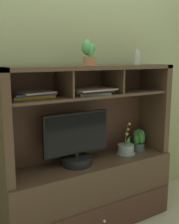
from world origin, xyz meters
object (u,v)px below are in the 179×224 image
Objects in this scene: magazine_stack_centre at (91,91)px; diffuser_bottle at (137,57)px; potted_orchid at (126,149)px; magazine_stack_left at (32,94)px; media_console at (89,177)px; potted_fern at (139,139)px; potted_succulent at (88,53)px; tv_monitor at (77,144)px.

diffuser_bottle reaches higher than magazine_stack_centre.
diffuser_bottle is (0.09, -0.00, 0.80)m from potted_orchid.
magazine_stack_left is at bearing 173.65° from magazine_stack_centre.
potted_orchid is (0.38, -0.01, 0.18)m from media_console.
magazine_stack_centre is at bearing -177.15° from potted_fern.
magazine_stack_left is at bearing 177.44° from diffuser_bottle.
diffuser_bottle is (0.47, -0.01, 0.98)m from media_console.
tv_monitor is at bearing -174.41° from potted_succulent.
tv_monitor is 0.89m from diffuser_bottle.
potted_succulent is (-0.01, 0.03, 0.29)m from magazine_stack_centre.
magazine_stack_left is (-0.83, 0.04, 0.54)m from potted_orchid.
potted_orchid is 0.93× the size of magazine_stack_left.
potted_fern is 0.72m from magazine_stack_centre.
potted_orchid is at bearing 1.94° from magazine_stack_centre.
magazine_stack_centre is at bearing -178.77° from diffuser_bottle.
potted_succulent reaches higher than potted_orchid.
diffuser_bottle reaches higher than media_console.
tv_monitor reaches higher than potted_orchid.
diffuser_bottle reaches higher than tv_monitor.
potted_succulent is (-0.38, 0.02, 0.83)m from potted_orchid.
magazine_stack_centre is (-0.53, -0.03, 0.48)m from potted_fern.
potted_fern is at bearing -1.44° from magazine_stack_left.
tv_monitor reaches higher than potted_fern.
magazine_stack_centre is (-0.37, -0.01, 0.54)m from potted_orchid.
potted_succulent is at bearing 5.59° from tv_monitor.
media_console is 4.19× the size of magazine_stack_centre.
diffuser_bottle reaches higher than potted_succulent.
magazine_stack_left reaches higher than magazine_stack_centre.
tv_monitor is 2.83× the size of potted_succulent.
media_console is at bearing -40.00° from potted_succulent.
potted_fern is 0.66× the size of diffuser_bottle.
media_console is 0.42m from potted_orchid.
tv_monitor is 1.61× the size of magazine_stack_centre.
media_console reaches higher than potted_orchid.
potted_orchid is (0.50, -0.00, -0.12)m from tv_monitor.
magazine_stack_left is 0.89× the size of magazine_stack_centre.
media_console is 7.36× the size of potted_succulent.
tv_monitor is at bearing -5.85° from magazine_stack_left.
tv_monitor is 0.53m from magazine_stack_left.
magazine_stack_left is at bearing 177.08° from potted_succulent.
potted_fern is at bearing 2.85° from magazine_stack_centre.
magazine_stack_centre is 1.18× the size of diffuser_bottle.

